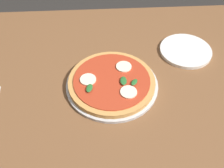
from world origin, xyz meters
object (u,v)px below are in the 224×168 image
at_px(dining_table, 127,95).
at_px(pizza, 112,82).
at_px(serving_tray, 112,85).
at_px(plate_white, 186,51).

bearing_deg(dining_table, pizza, 25.78).
height_order(dining_table, serving_tray, serving_tray).
relative_size(serving_tray, plate_white, 1.58).
relative_size(dining_table, serving_tray, 4.15).
height_order(serving_tray, plate_white, plate_white).
relative_size(pizza, plate_white, 1.49).
relative_size(dining_table, pizza, 4.42).
height_order(pizza, plate_white, pizza).
distance_m(serving_tray, pizza, 0.02).
bearing_deg(pizza, plate_white, -151.49).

